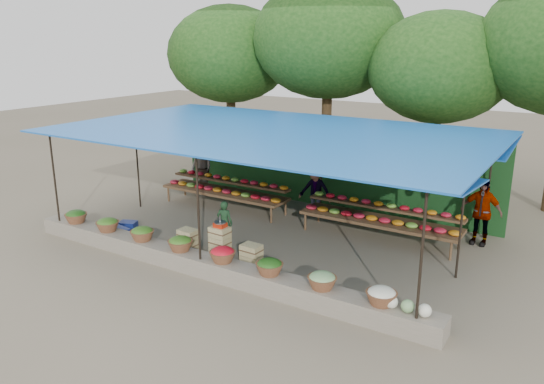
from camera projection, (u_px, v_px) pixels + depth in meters
The scene contains 16 objects.
ground at pixel (271, 236), 14.07m from camera, with size 60.00×60.00×0.00m, color #69604D.
stone_curb at pixel (205, 265), 11.78m from camera, with size 10.60×0.55×0.40m, color #696554.
stall_canopy at pixel (272, 136), 13.39m from camera, with size 10.80×6.60×2.82m.
produce_baskets at pixel (201, 249), 11.73m from camera, with size 8.98×0.58×0.34m.
netting_backdrop at pixel (325, 167), 16.29m from camera, with size 10.60×0.06×2.50m, color #1A4B21.
tree_row at pixel (382, 49), 17.46m from camera, with size 16.51×5.50×7.12m.
fruit_table_left at pixel (226, 189), 16.27m from camera, with size 4.21×0.95×0.93m.
fruit_table_right at pixel (380, 217), 13.72m from camera, with size 4.21×0.95×0.93m.
crate_counter at pixel (219, 245), 12.64m from camera, with size 2.37×0.36×0.77m.
weighing_scale at pixel (220, 224), 12.47m from camera, with size 0.28×0.28×0.30m.
vendor_seated at pixel (225, 223), 13.38m from camera, with size 0.42×0.27×1.14m, color #1A391F.
customer_left at pixel (201, 169), 17.54m from camera, with size 0.84×0.66×1.74m, color slate.
customer_mid at pixel (315, 190), 15.44m from camera, with size 1.01×0.58×1.57m, color slate.
customer_right at pixel (481, 212), 13.30m from camera, with size 1.01×0.42×1.73m, color slate.
blue_crate_front at pixel (119, 234), 13.75m from camera, with size 0.53×0.38×0.32m, color navy.
blue_crate_back at pixel (128, 226), 14.40m from camera, with size 0.45×0.32×0.27m, color navy.
Camera 1 is at (7.02, -11.16, 5.05)m, focal length 35.00 mm.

